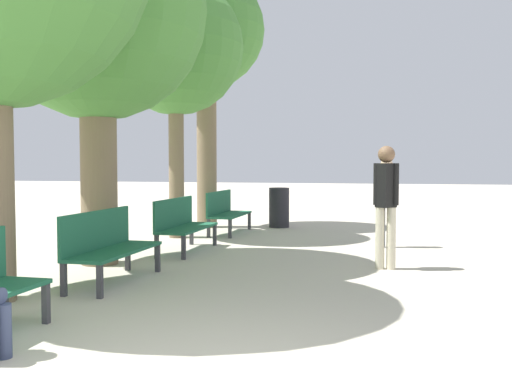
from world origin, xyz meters
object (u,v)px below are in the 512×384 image
(tree_row_1, at_px, (97,13))
(pedestrian_near, at_px, (386,197))
(bench_row_2, at_px, (182,222))
(tree_row_3, at_px, (206,34))
(bench_row_1, at_px, (107,243))
(trash_bin, at_px, (279,208))
(pedestrian_mid, at_px, (386,199))
(bench_row_3, at_px, (225,210))
(tree_row_2, at_px, (176,48))

(tree_row_1, distance_m, pedestrian_near, 5.70)
(bench_row_2, distance_m, tree_row_3, 5.49)
(bench_row_1, bearing_deg, pedestrian_near, 49.00)
(tree_row_1, xyz_separation_m, tree_row_3, (0.00, 5.10, 0.81))
(bench_row_1, xyz_separation_m, trash_bin, (0.91, 6.65, -0.04))
(tree_row_3, height_order, pedestrian_mid, tree_row_3)
(pedestrian_near, bearing_deg, pedestrian_mid, -89.67)
(bench_row_3, relative_size, tree_row_1, 0.32)
(tree_row_1, height_order, tree_row_3, tree_row_3)
(bench_row_1, relative_size, pedestrian_mid, 0.97)
(bench_row_2, height_order, bench_row_3, same)
(bench_row_3, distance_m, pedestrian_mid, 4.92)
(bench_row_2, distance_m, bench_row_3, 2.63)
(tree_row_3, distance_m, trash_bin, 4.40)
(bench_row_2, bearing_deg, bench_row_1, -90.00)
(bench_row_1, distance_m, bench_row_2, 2.63)
(bench_row_3, relative_size, pedestrian_near, 1.07)
(bench_row_1, distance_m, pedestrian_near, 5.20)
(tree_row_1, distance_m, tree_row_3, 5.17)
(pedestrian_near, height_order, trash_bin, pedestrian_near)
(bench_row_1, height_order, tree_row_1, tree_row_1)
(tree_row_2, bearing_deg, bench_row_2, -66.15)
(pedestrian_near, bearing_deg, bench_row_1, -131.00)
(pedestrian_near, bearing_deg, tree_row_2, 174.06)
(tree_row_1, bearing_deg, trash_bin, 72.95)
(tree_row_2, height_order, trash_bin, tree_row_2)
(bench_row_3, bearing_deg, bench_row_1, -90.00)
(bench_row_3, height_order, pedestrian_near, pedestrian_near)
(tree_row_2, distance_m, pedestrian_mid, 5.65)
(bench_row_3, distance_m, tree_row_2, 3.52)
(bench_row_3, height_order, trash_bin, trash_bin)
(pedestrian_near, xyz_separation_m, trash_bin, (-2.48, 2.74, -0.45))
(bench_row_2, xyz_separation_m, trash_bin, (0.91, 4.01, -0.04))
(bench_row_2, distance_m, tree_row_1, 3.60)
(tree_row_3, relative_size, trash_bin, 6.42)
(tree_row_1, relative_size, pedestrian_near, 3.38)
(bench_row_1, distance_m, tree_row_1, 3.51)
(tree_row_2, height_order, tree_row_3, tree_row_3)
(bench_row_2, xyz_separation_m, tree_row_3, (-0.76, 3.67, 4.02))
(tree_row_1, distance_m, tree_row_2, 3.15)
(bench_row_3, distance_m, tree_row_3, 4.22)
(bench_row_3, relative_size, tree_row_3, 0.28)
(tree_row_2, bearing_deg, pedestrian_mid, -31.87)
(tree_row_1, relative_size, tree_row_2, 1.03)
(bench_row_2, bearing_deg, tree_row_1, -117.76)
(bench_row_3, distance_m, trash_bin, 1.66)
(tree_row_2, height_order, pedestrian_mid, tree_row_2)
(bench_row_1, xyz_separation_m, tree_row_1, (-0.76, 1.19, 3.21))
(tree_row_2, bearing_deg, bench_row_1, -80.12)
(tree_row_1, distance_m, trash_bin, 6.56)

